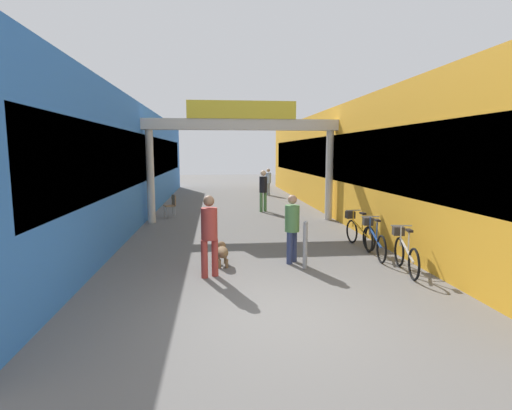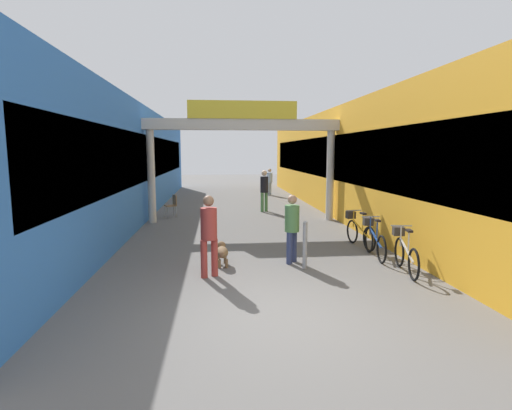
% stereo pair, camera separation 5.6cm
% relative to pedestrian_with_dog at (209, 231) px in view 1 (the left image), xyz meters
% --- Properties ---
extents(ground_plane, '(80.00, 80.00, 0.00)m').
position_rel_pedestrian_with_dog_xyz_m(ground_plane, '(1.13, -2.08, -0.99)').
color(ground_plane, '#605E5B').
extents(storefront_left, '(3.00, 26.00, 4.33)m').
position_rel_pedestrian_with_dog_xyz_m(storefront_left, '(-3.96, 8.92, 1.18)').
color(storefront_left, blue).
rests_on(storefront_left, ground_plane).
extents(storefront_right, '(3.00, 26.00, 4.33)m').
position_rel_pedestrian_with_dog_xyz_m(storefront_right, '(6.23, 8.92, 1.18)').
color(storefront_right, gold).
rests_on(storefront_right, ground_plane).
extents(arcade_sign_gateway, '(7.40, 0.47, 4.43)m').
position_rel_pedestrian_with_dog_xyz_m(arcade_sign_gateway, '(1.13, 6.70, 2.19)').
color(arcade_sign_gateway, beige).
rests_on(arcade_sign_gateway, ground_plane).
extents(pedestrian_with_dog, '(0.45, 0.45, 1.72)m').
position_rel_pedestrian_with_dog_xyz_m(pedestrian_with_dog, '(0.00, 0.00, 0.00)').
color(pedestrian_with_dog, '#99332D').
rests_on(pedestrian_with_dog, ground_plane).
extents(pedestrian_companion, '(0.48, 0.48, 1.61)m').
position_rel_pedestrian_with_dog_xyz_m(pedestrian_companion, '(1.91, 0.89, -0.07)').
color(pedestrian_companion, navy).
rests_on(pedestrian_companion, ground_plane).
extents(pedestrian_carrying_crate, '(0.48, 0.48, 1.81)m').
position_rel_pedestrian_with_dog_xyz_m(pedestrian_carrying_crate, '(2.22, 9.04, 0.06)').
color(pedestrian_carrying_crate, '#4C7F47').
rests_on(pedestrian_carrying_crate, ground_plane).
extents(pedestrian_elderly_walking, '(0.46, 0.46, 1.61)m').
position_rel_pedestrian_with_dog_xyz_m(pedestrian_elderly_walking, '(3.32, 15.61, -0.07)').
color(pedestrian_elderly_walking, '#8C9EB2').
rests_on(pedestrian_elderly_walking, ground_plane).
extents(dog_on_leash, '(0.30, 0.70, 0.51)m').
position_rel_pedestrian_with_dog_xyz_m(dog_on_leash, '(0.27, 0.85, -0.67)').
color(dog_on_leash, brown).
rests_on(dog_on_leash, ground_plane).
extents(bicycle_silver_nearest, '(0.47, 1.68, 0.98)m').
position_rel_pedestrian_with_dog_xyz_m(bicycle_silver_nearest, '(4.24, -0.04, -0.55)').
color(bicycle_silver_nearest, black).
rests_on(bicycle_silver_nearest, ground_plane).
extents(bicycle_blue_second, '(0.46, 1.69, 0.98)m').
position_rel_pedestrian_with_dog_xyz_m(bicycle_blue_second, '(4.06, 1.25, -0.55)').
color(bicycle_blue_second, black).
rests_on(bicycle_blue_second, ground_plane).
extents(bicycle_orange_third, '(0.46, 1.69, 0.98)m').
position_rel_pedestrian_with_dog_xyz_m(bicycle_orange_third, '(4.07, 2.36, -0.55)').
color(bicycle_orange_third, black).
rests_on(bicycle_orange_third, ground_plane).
extents(bollard_post_metal, '(0.10, 0.10, 1.09)m').
position_rel_pedestrian_with_dog_xyz_m(bollard_post_metal, '(2.12, 0.39, -0.43)').
color(bollard_post_metal, gray).
rests_on(bollard_post_metal, ground_plane).
extents(cafe_chair_wood_nearer, '(0.53, 0.53, 0.89)m').
position_rel_pedestrian_with_dog_xyz_m(cafe_chair_wood_nearer, '(-1.62, 7.93, -0.44)').
color(cafe_chair_wood_nearer, gray).
rests_on(cafe_chair_wood_nearer, ground_plane).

